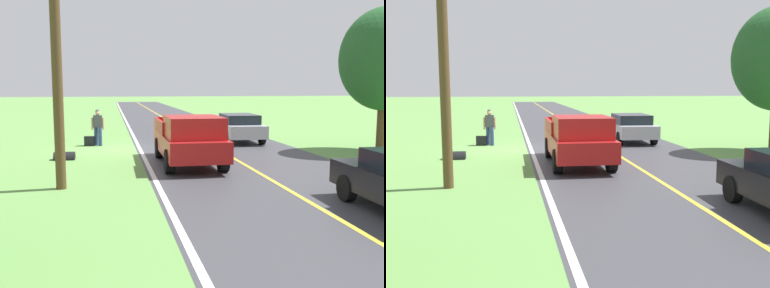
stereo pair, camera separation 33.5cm
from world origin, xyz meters
The scene contains 10 objects.
ground_plane centered at (0.00, 0.00, 0.00)m, with size 200.00×200.00×0.00m, color #609347.
road_surface centered at (-4.27, 0.00, 0.00)m, with size 7.30×120.00×0.00m, color #3D3D42.
lane_edge_line centered at (-0.80, 0.00, 0.01)m, with size 0.16×117.60×0.00m, color silver.
lane_centre_line centered at (-4.27, 0.00, 0.01)m, with size 0.14×117.60×0.00m, color gold.
hitchhiker_walking centered at (1.07, -1.49, 0.98)m, with size 0.62×0.53×1.75m.
suitcase_carried centered at (1.50, -1.45, 0.23)m, with size 0.20×0.46×0.46m, color black.
pickup_truck_passing centered at (-2.28, 4.57, 0.97)m, with size 2.14×5.42×1.82m.
sedan_near_oncoming centered at (-6.00, -1.83, 0.75)m, with size 2.05×4.46×1.41m.
utility_pole_roadside centered at (1.89, 7.59, 3.58)m, with size 0.28×0.28×7.16m, color brown.
drainage_culvert centered at (2.28, 2.47, 0.00)m, with size 0.60×0.60×0.80m, color black.
Camera 2 is at (0.20, 20.26, 2.85)m, focal length 41.69 mm.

